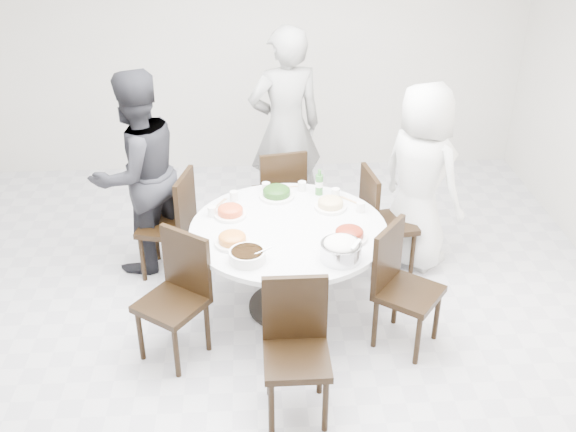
{
  "coord_description": "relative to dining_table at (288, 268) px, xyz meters",
  "views": [
    {
      "loc": [
        0.01,
        -4.11,
        3.32
      ],
      "look_at": [
        0.27,
        0.33,
        0.82
      ],
      "focal_mm": 42.0,
      "sensor_mm": 36.0,
      "label": 1
    }
  ],
  "objects": [
    {
      "name": "chair_s",
      "position": [
        -0.02,
        -1.14,
        0.1
      ],
      "size": [
        0.42,
        0.42,
        0.95
      ],
      "primitive_type": "cube",
      "rotation": [
        0.0,
        0.0,
        6.28
      ],
      "color": "black",
      "rests_on": "floor"
    },
    {
      "name": "chair_n",
      "position": [
        -0.02,
        1.1,
        0.1
      ],
      "size": [
        0.49,
        0.49,
        0.95
      ],
      "primitive_type": "cube",
      "rotation": [
        0.0,
        0.0,
        3.33
      ],
      "color": "black",
      "rests_on": "floor"
    },
    {
      "name": "chopsticks",
      "position": [
        -0.0,
        0.7,
        0.38
      ],
      "size": [
        0.24,
        0.04,
        0.01
      ],
      "primitive_type": null,
      "color": "tan",
      "rests_on": "dining_table"
    },
    {
      "name": "tea_cups",
      "position": [
        -0.02,
        0.6,
        0.42
      ],
      "size": [
        0.07,
        0.07,
        0.08
      ],
      "primitive_type": "cylinder",
      "color": "white",
      "rests_on": "dining_table"
    },
    {
      "name": "wall_back",
      "position": [
        -0.27,
        2.72,
        1.02
      ],
      "size": [
        6.0,
        0.01,
        2.8
      ],
      "primitive_type": "cube",
      "color": "silver",
      "rests_on": "ground"
    },
    {
      "name": "diner_right",
      "position": [
        1.16,
        0.64,
        0.45
      ],
      "size": [
        0.91,
        0.96,
        1.65
      ],
      "primitive_type": "imported",
      "rotation": [
        0.0,
        0.0,
        2.23
      ],
      "color": "silver",
      "rests_on": "floor"
    },
    {
      "name": "dining_table",
      "position": [
        0.0,
        0.0,
        0.0
      ],
      "size": [
        1.5,
        1.5,
        0.75
      ],
      "primitive_type": "cylinder",
      "color": "white",
      "rests_on": "floor"
    },
    {
      "name": "beverage_bottle",
      "position": [
        0.29,
        0.53,
        0.49
      ],
      "size": [
        0.06,
        0.06,
        0.22
      ],
      "primitive_type": "cylinder",
      "color": "#2D6B2B",
      "rests_on": "dining_table"
    },
    {
      "name": "rice_bowl",
      "position": [
        0.34,
        -0.46,
        0.44
      ],
      "size": [
        0.29,
        0.29,
        0.12
      ],
      "primitive_type": "cylinder",
      "color": "silver",
      "rests_on": "dining_table"
    },
    {
      "name": "diner_left",
      "position": [
        -1.21,
        0.74,
        0.51
      ],
      "size": [
        1.09,
        1.07,
        1.77
      ],
      "primitive_type": "imported",
      "rotation": [
        0.0,
        0.0,
        3.87
      ],
      "color": "black",
      "rests_on": "floor"
    },
    {
      "name": "dish_pale",
      "position": [
        0.35,
        0.28,
        0.41
      ],
      "size": [
        0.26,
        0.26,
        0.07
      ],
      "primitive_type": "cylinder",
      "color": "white",
      "rests_on": "dining_table"
    },
    {
      "name": "soup_bowl",
      "position": [
        -0.31,
        -0.44,
        0.41
      ],
      "size": [
        0.26,
        0.26,
        0.08
      ],
      "primitive_type": "cylinder",
      "color": "white",
      "rests_on": "dining_table"
    },
    {
      "name": "chair_nw",
      "position": [
        -1.0,
        0.58,
        0.1
      ],
      "size": [
        0.51,
        0.51,
        0.95
      ],
      "primitive_type": "cube",
      "rotation": [
        0.0,
        0.0,
        4.47
      ],
      "color": "black",
      "rests_on": "floor"
    },
    {
      "name": "chair_sw",
      "position": [
        -0.86,
        -0.52,
        0.1
      ],
      "size": [
        0.59,
        0.59,
        0.95
      ],
      "primitive_type": "cube",
      "rotation": [
        0.0,
        0.0,
        5.65
      ],
      "color": "black",
      "rests_on": "floor"
    },
    {
      "name": "diner_middle",
      "position": [
        0.06,
        1.46,
        0.59
      ],
      "size": [
        0.79,
        0.61,
        1.93
      ],
      "primitive_type": "imported",
      "rotation": [
        0.0,
        0.0,
        3.38
      ],
      "color": "black",
      "rests_on": "floor"
    },
    {
      "name": "dish_greens",
      "position": [
        -0.07,
        0.49,
        0.41
      ],
      "size": [
        0.29,
        0.29,
        0.07
      ],
      "primitive_type": "cylinder",
      "color": "white",
      "rests_on": "dining_table"
    },
    {
      "name": "floor",
      "position": [
        -0.27,
        -0.28,
        -0.38
      ],
      "size": [
        6.0,
        6.0,
        0.01
      ],
      "primitive_type": "cube",
      "color": "silver",
      "rests_on": "ground"
    },
    {
      "name": "dish_orange",
      "position": [
        -0.44,
        0.2,
        0.41
      ],
      "size": [
        0.25,
        0.25,
        0.07
      ],
      "primitive_type": "cylinder",
      "color": "white",
      "rests_on": "dining_table"
    },
    {
      "name": "dish_tofu",
      "position": [
        -0.42,
        -0.22,
        0.41
      ],
      "size": [
        0.26,
        0.26,
        0.07
      ],
      "primitive_type": "cylinder",
      "color": "white",
      "rests_on": "dining_table"
    },
    {
      "name": "chair_ne",
      "position": [
        0.89,
        0.52,
        0.1
      ],
      "size": [
        0.48,
        0.48,
        0.95
      ],
      "primitive_type": "cube",
      "rotation": [
        0.0,
        0.0,
        1.72
      ],
      "color": "black",
      "rests_on": "floor"
    },
    {
      "name": "dish_redbrown",
      "position": [
        0.44,
        -0.2,
        0.41
      ],
      "size": [
        0.27,
        0.27,
        0.07
      ],
      "primitive_type": "cylinder",
      "color": "white",
      "rests_on": "dining_table"
    },
    {
      "name": "chair_se",
      "position": [
        0.84,
        -0.48,
        0.1
      ],
      "size": [
        0.59,
        0.59,
        0.95
      ],
      "primitive_type": "cube",
      "rotation": [
        0.0,
        0.0,
        7.2
      ],
      "color": "black",
      "rests_on": "floor"
    }
  ]
}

